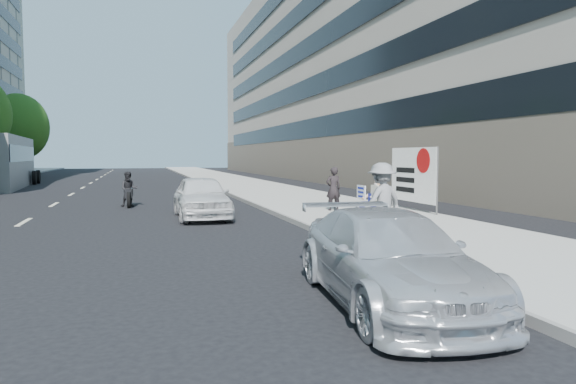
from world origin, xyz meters
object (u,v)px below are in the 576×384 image
object	(u,v)px
pedestrian_woman	(333,189)
white_sedan_near	(201,197)
seated_protester	(373,198)
bus	(2,162)
protest_banner	(413,175)
motorcycle	(129,191)
parked_sedan	(389,258)
jogger	(382,201)

from	to	relation	value
pedestrian_woman	white_sedan_near	size ratio (longest dim) A/B	0.37
seated_protester	bus	world-z (taller)	bus
protest_banner	motorcycle	world-z (taller)	protest_banner
white_sedan_near	motorcycle	distance (m)	5.26
seated_protester	bus	xyz separation A→B (m)	(-14.71, 23.81, 0.76)
seated_protester	motorcycle	distance (m)	10.95
pedestrian_woman	white_sedan_near	xyz separation A→B (m)	(-4.56, 0.29, -0.20)
protest_banner	white_sedan_near	size ratio (longest dim) A/B	0.74
pedestrian_woman	bus	size ratio (longest dim) A/B	0.12
parked_sedan	bus	size ratio (longest dim) A/B	0.36
seated_protester	white_sedan_near	distance (m)	5.87
seated_protester	jogger	size ratio (longest dim) A/B	0.74
protest_banner	motorcycle	size ratio (longest dim) A/B	1.50
bus	jogger	bearing A→B (deg)	-66.50
seated_protester	protest_banner	size ratio (longest dim) A/B	0.43
motorcycle	bus	world-z (taller)	bus
seated_protester	parked_sedan	bearing A→B (deg)	-114.17
jogger	pedestrian_woman	xyz separation A→B (m)	(1.19, 6.07, -0.12)
pedestrian_woman	bus	world-z (taller)	bus
pedestrian_woman	jogger	bearing A→B (deg)	75.64
white_sedan_near	bus	world-z (taller)	bus
motorcycle	jogger	bearing A→B (deg)	-59.06
motorcycle	protest_banner	bearing A→B (deg)	-27.33
jogger	parked_sedan	xyz separation A→B (m)	(-2.05, -4.31, -0.39)
bus	seated_protester	bearing A→B (deg)	-62.48
jogger	parked_sedan	world-z (taller)	jogger
parked_sedan	motorcycle	bearing A→B (deg)	109.05
jogger	pedestrian_woman	distance (m)	6.19
seated_protester	motorcycle	size ratio (longest dim) A/B	0.64
jogger	pedestrian_woman	world-z (taller)	jogger
jogger	pedestrian_woman	bearing A→B (deg)	-119.24
parked_sedan	seated_protester	bearing A→B (deg)	71.41
parked_sedan	protest_banner	bearing A→B (deg)	63.93
protest_banner	bus	world-z (taller)	bus
pedestrian_woman	parked_sedan	bearing A→B (deg)	69.39
protest_banner	jogger	bearing A→B (deg)	-126.13
protest_banner	white_sedan_near	world-z (taller)	protest_banner
protest_banner	motorcycle	distance (m)	11.23
pedestrian_woman	parked_sedan	distance (m)	10.88
pedestrian_woman	parked_sedan	size ratio (longest dim) A/B	0.35
motorcycle	parked_sedan	bearing A→B (deg)	-72.98
pedestrian_woman	parked_sedan	world-z (taller)	pedestrian_woman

